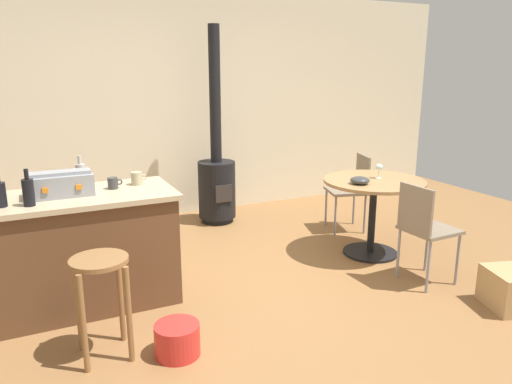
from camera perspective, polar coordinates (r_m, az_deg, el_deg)
ground_plane at (r=4.06m, az=0.73°, el=-12.03°), size 8.80×8.80×0.00m
back_wall at (r=6.08m, az=-10.28°, el=9.86°), size 8.00×0.10×2.70m
kitchen_island at (r=4.00m, az=-20.38°, el=-6.46°), size 1.53×0.72×0.89m
wooden_stool at (r=3.24m, az=-17.65°, el=-10.15°), size 0.36×0.36×0.67m
dining_table at (r=4.87m, az=13.52°, el=-0.65°), size 0.97×0.97×0.76m
folding_chair_near at (r=5.60m, az=11.14°, el=0.66°), size 0.50×0.50×0.86m
folding_chair_far at (r=4.34m, az=19.04°, el=-3.71°), size 0.41×0.41×0.87m
wood_stove at (r=5.79m, az=-4.61°, el=1.80°), size 0.44×0.45×2.27m
toolbox at (r=3.85m, az=-21.83°, el=0.85°), size 0.45×0.24×0.18m
bottle_0 at (r=3.72m, az=-27.74°, el=-0.21°), size 0.08×0.08×0.23m
bottle_1 at (r=3.66m, az=-25.02°, el=0.03°), size 0.08×0.08×0.26m
bottle_2 at (r=4.10m, az=-19.75°, el=1.93°), size 0.08×0.08×0.25m
cup_0 at (r=3.95m, az=-16.33°, el=1.00°), size 0.11×0.08×0.09m
cup_1 at (r=4.04m, az=-13.72°, el=1.56°), size 0.13×0.09×0.10m
wine_glass at (r=4.88m, az=14.15°, el=2.79°), size 0.07×0.07×0.14m
serving_bowl at (r=4.62m, az=12.02°, el=1.35°), size 0.18×0.18×0.07m
plastic_bucket at (r=3.32m, az=-9.17°, el=-16.63°), size 0.29×0.29×0.21m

